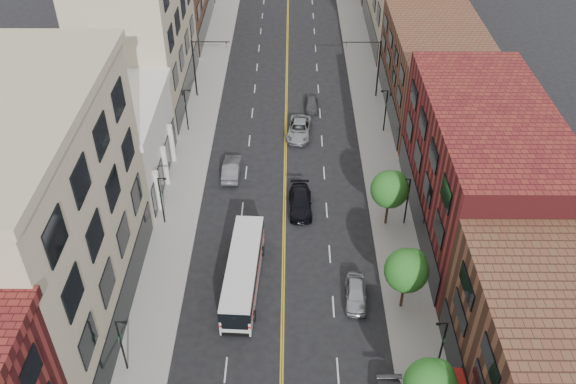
{
  "coord_description": "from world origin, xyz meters",
  "views": [
    {
      "loc": [
        0.61,
        -18.52,
        36.65
      ],
      "look_at": [
        0.36,
        22.32,
        5.0
      ],
      "focal_mm": 38.0,
      "sensor_mm": 36.0,
      "label": 1
    }
  ],
  "objects_px": {
    "car_lane_behind": "(232,168)",
    "car_lane_a": "(300,202)",
    "car_parked_far": "(356,293)",
    "car_lane_c": "(312,104)",
    "car_lane_b": "(299,129)",
    "city_bus": "(243,271)"
  },
  "relations": [
    {
      "from": "car_lane_b",
      "to": "city_bus",
      "type": "bearing_deg",
      "value": -95.78
    },
    {
      "from": "car_parked_far",
      "to": "car_lane_c",
      "type": "bearing_deg",
      "value": 98.77
    },
    {
      "from": "city_bus",
      "to": "car_lane_a",
      "type": "xyz_separation_m",
      "value": [
        4.72,
        9.94,
        -0.87
      ]
    },
    {
      "from": "car_lane_a",
      "to": "car_lane_c",
      "type": "relative_size",
      "value": 1.38
    },
    {
      "from": "car_lane_behind",
      "to": "car_lane_a",
      "type": "height_order",
      "value": "car_lane_behind"
    },
    {
      "from": "city_bus",
      "to": "car_lane_behind",
      "type": "distance_m",
      "value": 15.53
    },
    {
      "from": "car_lane_a",
      "to": "car_lane_behind",
      "type": "bearing_deg",
      "value": 140.77
    },
    {
      "from": "city_bus",
      "to": "car_lane_b",
      "type": "distance_m",
      "value": 23.42
    },
    {
      "from": "car_lane_b",
      "to": "car_lane_a",
      "type": "bearing_deg",
      "value": -84.15
    },
    {
      "from": "city_bus",
      "to": "car_parked_far",
      "type": "relative_size",
      "value": 2.58
    },
    {
      "from": "car_lane_behind",
      "to": "city_bus",
      "type": "bearing_deg",
      "value": 98.99
    },
    {
      "from": "car_parked_far",
      "to": "car_lane_behind",
      "type": "height_order",
      "value": "car_lane_behind"
    },
    {
      "from": "car_parked_far",
      "to": "car_lane_b",
      "type": "bearing_deg",
      "value": 103.49
    },
    {
      "from": "car_lane_b",
      "to": "car_lane_c",
      "type": "xyz_separation_m",
      "value": [
        1.52,
        5.87,
        -0.13
      ]
    },
    {
      "from": "city_bus",
      "to": "car_lane_a",
      "type": "distance_m",
      "value": 11.04
    },
    {
      "from": "car_parked_far",
      "to": "car_lane_a",
      "type": "xyz_separation_m",
      "value": [
        -4.3,
        11.51,
        0.03
      ]
    },
    {
      "from": "car_lane_behind",
      "to": "car_lane_b",
      "type": "distance_m",
      "value": 10.25
    },
    {
      "from": "car_parked_far",
      "to": "car_lane_c",
      "type": "xyz_separation_m",
      "value": [
        -2.78,
        30.37,
        -0.08
      ]
    },
    {
      "from": "car_parked_far",
      "to": "car_lane_b",
      "type": "relative_size",
      "value": 0.77
    },
    {
      "from": "car_parked_far",
      "to": "car_lane_b",
      "type": "height_order",
      "value": "car_lane_b"
    },
    {
      "from": "city_bus",
      "to": "car_lane_behind",
      "type": "bearing_deg",
      "value": 101.11
    },
    {
      "from": "car_lane_behind",
      "to": "car_lane_a",
      "type": "xyz_separation_m",
      "value": [
        6.91,
        -5.42,
        -0.03
      ]
    }
  ]
}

